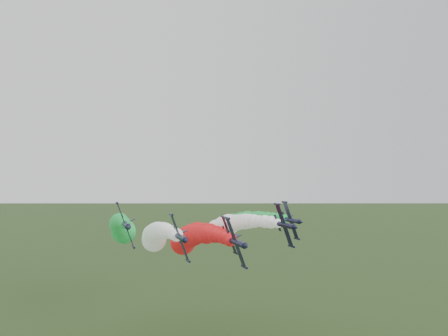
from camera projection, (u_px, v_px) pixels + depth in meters
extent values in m
cylinder|color=black|center=(236.00, 242.00, 75.81)|extent=(1.35, 8.57, 1.35)
cone|color=black|center=(246.00, 246.00, 71.00)|extent=(1.22, 1.71, 1.22)
cone|color=black|center=(228.00, 239.00, 80.25)|extent=(1.22, 0.86, 1.22)
ellipsoid|color=black|center=(242.00, 243.00, 74.10)|extent=(0.81, 1.79, 0.93)
cube|color=black|center=(236.00, 243.00, 75.58)|extent=(3.29, 1.81, 8.62)
cylinder|color=black|center=(227.00, 218.00, 75.20)|extent=(0.54, 2.48, 0.54)
cylinder|color=black|center=(244.00, 267.00, 75.96)|extent=(0.54, 2.48, 0.54)
cube|color=black|center=(235.00, 237.00, 79.57)|extent=(2.10, 1.43, 0.89)
cube|color=black|center=(230.00, 239.00, 79.29)|extent=(1.35, 1.05, 3.43)
sphere|color=red|center=(230.00, 240.00, 78.98)|extent=(2.52, 2.52, 2.52)
sphere|color=red|center=(224.00, 238.00, 82.26)|extent=(2.52, 2.52, 2.52)
sphere|color=red|center=(219.00, 236.00, 85.54)|extent=(2.54, 2.54, 2.54)
sphere|color=red|center=(215.00, 235.00, 88.83)|extent=(3.06, 3.06, 3.06)
sphere|color=red|center=(210.00, 235.00, 92.13)|extent=(3.01, 3.01, 3.01)
sphere|color=red|center=(207.00, 234.00, 95.44)|extent=(4.15, 4.15, 4.15)
sphere|color=red|center=(203.00, 234.00, 98.76)|extent=(4.07, 4.07, 4.07)
sphere|color=red|center=(200.00, 234.00, 102.08)|extent=(4.15, 4.15, 4.15)
sphere|color=red|center=(198.00, 234.00, 105.42)|extent=(4.61, 4.61, 4.61)
sphere|color=red|center=(195.00, 235.00, 108.76)|extent=(5.11, 5.11, 5.11)
sphere|color=red|center=(193.00, 235.00, 112.11)|extent=(5.60, 5.60, 5.60)
sphere|color=red|center=(191.00, 236.00, 115.47)|extent=(4.61, 4.61, 4.61)
sphere|color=red|center=(190.00, 236.00, 118.84)|extent=(6.17, 6.17, 6.17)
sphere|color=red|center=(188.00, 237.00, 122.22)|extent=(5.84, 5.84, 5.84)
sphere|color=red|center=(187.00, 238.00, 125.60)|extent=(5.51, 5.51, 5.51)
sphere|color=red|center=(186.00, 238.00, 129.00)|extent=(5.81, 5.81, 5.81)
sphere|color=red|center=(185.00, 239.00, 132.40)|extent=(6.78, 6.78, 6.78)
sphere|color=red|center=(184.00, 240.00, 135.82)|extent=(7.10, 7.10, 7.10)
sphere|color=red|center=(183.00, 241.00, 139.24)|extent=(7.99, 7.99, 7.99)
sphere|color=red|center=(183.00, 242.00, 142.67)|extent=(8.22, 8.22, 8.22)
cylinder|color=black|center=(180.00, 237.00, 80.10)|extent=(1.35, 8.57, 1.35)
cone|color=black|center=(186.00, 241.00, 75.29)|extent=(1.22, 1.71, 1.22)
cone|color=black|center=(175.00, 234.00, 84.54)|extent=(1.22, 0.86, 1.22)
ellipsoid|color=black|center=(184.00, 238.00, 78.40)|extent=(0.81, 1.79, 0.93)
cube|color=black|center=(180.00, 238.00, 79.87)|extent=(3.29, 1.81, 8.62)
cylinder|color=black|center=(171.00, 214.00, 79.50)|extent=(0.54, 2.48, 0.54)
cylinder|color=black|center=(188.00, 261.00, 80.25)|extent=(0.54, 2.48, 0.54)
cube|color=black|center=(181.00, 233.00, 83.87)|extent=(2.10, 1.43, 0.89)
cube|color=black|center=(177.00, 234.00, 83.59)|extent=(1.35, 1.05, 3.43)
sphere|color=white|center=(176.00, 235.00, 83.27)|extent=(2.57, 2.57, 2.57)
sphere|color=white|center=(173.00, 233.00, 86.55)|extent=(2.61, 2.61, 2.61)
sphere|color=white|center=(170.00, 232.00, 89.83)|extent=(2.73, 2.73, 2.73)
sphere|color=white|center=(167.00, 231.00, 93.12)|extent=(3.24, 3.24, 3.24)
sphere|color=white|center=(165.00, 231.00, 96.42)|extent=(3.68, 3.68, 3.68)
sphere|color=white|center=(163.00, 231.00, 99.73)|extent=(3.91, 3.91, 3.91)
sphere|color=white|center=(161.00, 231.00, 103.05)|extent=(4.02, 4.02, 4.02)
sphere|color=white|center=(160.00, 231.00, 106.37)|extent=(4.20, 4.20, 4.20)
sphere|color=white|center=(158.00, 231.00, 109.71)|extent=(4.69, 4.69, 4.69)
sphere|color=white|center=(157.00, 231.00, 113.05)|extent=(4.98, 4.98, 4.98)
sphere|color=white|center=(156.00, 232.00, 116.40)|extent=(4.79, 4.79, 4.79)
sphere|color=white|center=(156.00, 233.00, 119.76)|extent=(5.50, 5.50, 5.50)
sphere|color=white|center=(155.00, 233.00, 123.13)|extent=(5.77, 5.77, 5.77)
sphere|color=white|center=(154.00, 234.00, 126.51)|extent=(5.59, 5.59, 5.59)
sphere|color=white|center=(154.00, 235.00, 129.89)|extent=(5.86, 5.86, 5.86)
sphere|color=white|center=(154.00, 236.00, 133.29)|extent=(7.07, 7.07, 7.07)
sphere|color=white|center=(154.00, 236.00, 136.69)|extent=(6.82, 6.82, 6.82)
sphere|color=white|center=(154.00, 237.00, 140.11)|extent=(7.53, 7.53, 7.53)
sphere|color=white|center=(154.00, 238.00, 143.53)|extent=(7.74, 7.74, 7.74)
sphere|color=white|center=(154.00, 239.00, 146.96)|extent=(8.26, 8.26, 8.26)
cylinder|color=black|center=(284.00, 225.00, 87.97)|extent=(1.35, 8.57, 1.35)
cone|color=black|center=(296.00, 228.00, 83.16)|extent=(1.22, 1.71, 1.22)
cone|color=black|center=(275.00, 223.00, 92.41)|extent=(1.22, 0.86, 1.22)
ellipsoid|color=black|center=(290.00, 225.00, 86.27)|extent=(0.81, 1.79, 0.93)
cube|color=black|center=(284.00, 225.00, 87.75)|extent=(3.29, 1.81, 8.62)
cylinder|color=black|center=(277.00, 204.00, 87.37)|extent=(0.54, 2.48, 0.54)
cylinder|color=black|center=(291.00, 246.00, 88.13)|extent=(0.54, 2.48, 0.54)
cube|color=black|center=(281.00, 221.00, 91.74)|extent=(2.10, 1.43, 0.89)
cube|color=black|center=(277.00, 223.00, 91.46)|extent=(1.35, 1.05, 3.43)
sphere|color=white|center=(277.00, 223.00, 91.15)|extent=(2.00, 2.00, 2.00)
sphere|color=white|center=(271.00, 222.00, 94.42)|extent=(2.76, 2.76, 2.76)
sphere|color=white|center=(265.00, 222.00, 97.71)|extent=(2.94, 2.94, 2.94)
sphere|color=white|center=(259.00, 221.00, 101.00)|extent=(2.73, 2.73, 2.73)
sphere|color=white|center=(254.00, 221.00, 104.30)|extent=(3.25, 3.25, 3.25)
sphere|color=white|center=(250.00, 221.00, 107.60)|extent=(3.64, 3.64, 3.64)
sphere|color=white|center=(245.00, 221.00, 110.92)|extent=(3.98, 3.98, 3.98)
sphere|color=white|center=(241.00, 222.00, 114.25)|extent=(4.05, 4.05, 4.05)
sphere|color=white|center=(238.00, 222.00, 117.58)|extent=(4.23, 4.23, 4.23)
sphere|color=white|center=(235.00, 223.00, 120.92)|extent=(4.49, 4.49, 4.49)
sphere|color=white|center=(232.00, 224.00, 124.28)|extent=(5.14, 5.14, 5.14)
sphere|color=white|center=(229.00, 224.00, 127.64)|extent=(6.10, 6.10, 6.10)
sphere|color=white|center=(226.00, 225.00, 131.00)|extent=(5.79, 5.79, 5.79)
sphere|color=white|center=(224.00, 226.00, 134.38)|extent=(6.42, 6.42, 6.42)
sphere|color=white|center=(222.00, 227.00, 137.77)|extent=(6.24, 6.24, 6.24)
sphere|color=white|center=(220.00, 228.00, 141.16)|extent=(5.96, 5.96, 5.96)
sphere|color=white|center=(219.00, 229.00, 144.57)|extent=(6.44, 6.44, 6.44)
sphere|color=white|center=(217.00, 230.00, 147.98)|extent=(7.25, 7.25, 7.25)
sphere|color=white|center=(216.00, 231.00, 151.40)|extent=(7.00, 7.00, 7.00)
sphere|color=white|center=(215.00, 232.00, 154.84)|extent=(7.34, 7.34, 7.34)
cylinder|color=black|center=(126.00, 225.00, 84.30)|extent=(1.35, 8.57, 1.35)
cone|color=black|center=(128.00, 227.00, 79.50)|extent=(1.22, 1.71, 1.22)
cone|color=black|center=(124.00, 222.00, 88.75)|extent=(1.22, 0.86, 1.22)
ellipsoid|color=black|center=(129.00, 225.00, 82.60)|extent=(0.81, 1.79, 0.93)
cube|color=black|center=(125.00, 225.00, 84.08)|extent=(3.29, 1.81, 8.62)
cylinder|color=black|center=(117.00, 203.00, 83.70)|extent=(0.54, 2.48, 0.54)
cylinder|color=black|center=(134.00, 247.00, 84.46)|extent=(0.54, 2.48, 0.54)
cube|color=black|center=(130.00, 221.00, 88.07)|extent=(2.10, 1.43, 0.89)
cube|color=black|center=(125.00, 223.00, 87.79)|extent=(1.35, 1.05, 3.43)
sphere|color=green|center=(124.00, 223.00, 87.48)|extent=(2.48, 2.48, 2.48)
sphere|color=green|center=(123.00, 222.00, 90.75)|extent=(2.58, 2.58, 2.58)
sphere|color=green|center=(122.00, 221.00, 94.04)|extent=(2.73, 2.73, 2.73)
sphere|color=green|center=(121.00, 221.00, 97.33)|extent=(3.02, 3.02, 3.02)
sphere|color=green|center=(120.00, 221.00, 100.63)|extent=(3.35, 3.35, 3.35)
sphere|color=green|center=(120.00, 221.00, 103.94)|extent=(3.83, 3.83, 3.83)
sphere|color=green|center=(119.00, 221.00, 107.25)|extent=(3.83, 3.83, 3.83)
sphere|color=green|center=(119.00, 222.00, 110.58)|extent=(3.89, 3.89, 3.89)
sphere|color=green|center=(119.00, 222.00, 113.91)|extent=(4.61, 4.61, 4.61)
sphere|color=green|center=(119.00, 223.00, 117.26)|extent=(5.09, 5.09, 5.09)
sphere|color=green|center=(119.00, 223.00, 120.61)|extent=(4.50, 4.50, 4.50)
sphere|color=green|center=(120.00, 224.00, 123.97)|extent=(5.68, 5.68, 5.68)
sphere|color=green|center=(120.00, 225.00, 127.34)|extent=(5.81, 5.81, 5.81)
sphere|color=green|center=(120.00, 226.00, 130.71)|extent=(5.43, 5.43, 5.43)
sphere|color=green|center=(121.00, 227.00, 134.10)|extent=(5.89, 5.89, 5.89)
sphere|color=green|center=(121.00, 228.00, 137.50)|extent=(6.63, 6.63, 6.63)
sphere|color=green|center=(122.00, 229.00, 140.90)|extent=(6.20, 6.20, 6.20)
sphere|color=green|center=(123.00, 230.00, 144.31)|extent=(7.31, 7.31, 7.31)
sphere|color=green|center=(124.00, 231.00, 147.74)|extent=(8.17, 8.17, 8.17)
sphere|color=green|center=(124.00, 232.00, 151.17)|extent=(7.79, 7.79, 7.79)
cylinder|color=black|center=(291.00, 220.00, 101.23)|extent=(1.35, 8.57, 1.35)
cone|color=black|center=(301.00, 222.00, 96.42)|extent=(1.22, 1.71, 1.22)
cone|color=black|center=(282.00, 218.00, 105.67)|extent=(1.22, 0.86, 1.22)
ellipsoid|color=black|center=(296.00, 220.00, 99.52)|extent=(0.81, 1.79, 0.93)
cube|color=black|center=(291.00, 220.00, 101.00)|extent=(3.29, 1.81, 8.62)
cylinder|color=black|center=(284.00, 202.00, 100.62)|extent=(0.54, 2.48, 0.54)
cylinder|color=black|center=(297.00, 239.00, 101.38)|extent=(0.54, 2.48, 0.54)
cube|color=black|center=(288.00, 217.00, 105.00)|extent=(2.10, 1.43, 0.89)
cube|color=black|center=(285.00, 219.00, 104.71)|extent=(1.35, 1.05, 3.43)
sphere|color=green|center=(285.00, 219.00, 104.40)|extent=(2.20, 2.20, 2.20)
sphere|color=green|center=(279.00, 218.00, 107.68)|extent=(2.66, 2.66, 2.66)
sphere|color=green|center=(273.00, 218.00, 110.96)|extent=(2.65, 2.65, 2.65)
sphere|color=green|center=(268.00, 217.00, 114.25)|extent=(2.92, 2.92, 2.92)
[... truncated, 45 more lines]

